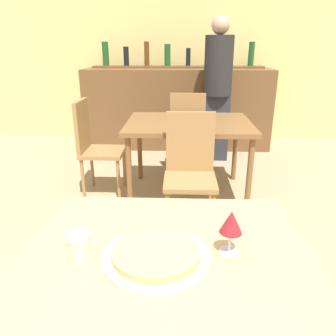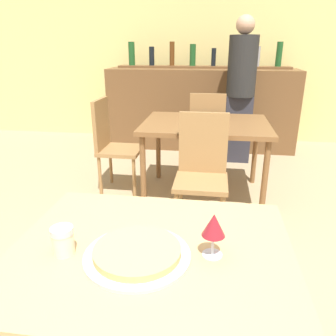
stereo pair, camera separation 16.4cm
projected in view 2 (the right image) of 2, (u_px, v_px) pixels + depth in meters
wall_back at (205, 45)px, 4.83m from camera, size 8.00×0.05×2.80m
dining_table_near at (152, 268)px, 1.19m from camera, size 1.00×0.82×0.73m
dining_table_far at (206, 130)px, 3.05m from camera, size 1.16×0.90×0.73m
bar_counter at (201, 109)px, 4.66m from camera, size 2.60×0.56×1.10m
bar_back_shelf at (203, 61)px, 4.56m from camera, size 2.39×0.24×0.35m
chair_far_side_front at (202, 167)px, 2.53m from camera, size 0.40×0.40×0.93m
chair_far_side_back at (207, 129)px, 3.66m from camera, size 0.40×0.40×0.93m
chair_far_side_left at (112, 141)px, 3.22m from camera, size 0.40×0.40×0.93m
pizza_tray at (137, 253)px, 1.11m from camera, size 0.36×0.36×0.04m
cheese_shaker at (63, 240)px, 1.12m from camera, size 0.08×0.08×0.10m
person_standing at (241, 87)px, 3.92m from camera, size 0.34×0.34×1.73m
wine_glass at (214, 226)px, 1.09m from camera, size 0.08×0.08×0.16m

